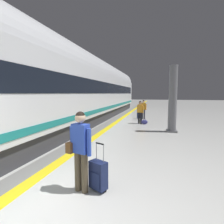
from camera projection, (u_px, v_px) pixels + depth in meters
ground_plane at (31, 223)px, 2.93m from camera, size 120.00×120.00×0.00m
safety_line_strip at (115, 123)px, 12.81m from camera, size 0.36×80.00×0.01m
tactile_edge_band at (110, 123)px, 12.90m from camera, size 0.73×80.00×0.01m
high_speed_train at (81, 88)px, 12.43m from camera, size 2.94×30.76×4.97m
traveller_foreground at (80, 146)px, 3.80m from camera, size 0.57×0.33×1.73m
rolling_suitcase_foreground at (98, 175)px, 3.87m from camera, size 0.44×0.36×1.05m
passenger_near at (140, 111)px, 12.52m from camera, size 0.47×0.29×1.58m
duffel_bag_near at (144, 122)px, 12.37m from camera, size 0.44×0.26×0.36m
passenger_mid at (143, 108)px, 14.89m from camera, size 0.49×0.22×1.56m
suitcase_mid at (139, 115)px, 14.91m from camera, size 0.42×0.32×0.60m
platform_pillar at (173, 100)px, 9.73m from camera, size 0.56×0.56×3.60m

